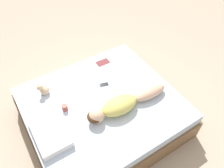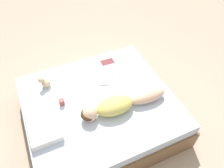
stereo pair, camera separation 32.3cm
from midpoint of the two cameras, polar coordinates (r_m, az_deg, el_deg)
The scene contains 8 objects.
ground_plane at distance 3.62m, azimuth -0.46°, elevation -9.69°, with size 12.00×12.00×0.00m, color #B7A88E.
bed at distance 3.40m, azimuth -0.49°, elevation -7.26°, with size 1.99×2.18×0.53m.
person at distance 3.03m, azimuth 5.08°, elevation -5.51°, with size 0.32×1.27×0.21m.
open_magazine at distance 3.70m, azimuth 1.91°, elevation 4.65°, with size 0.45×0.33×0.01m.
coffee_mug at distance 3.15m, azimuth -10.17°, elevation -4.82°, with size 0.11×0.08×0.10m.
cell_phone at distance 3.40m, azimuth 0.70°, elevation -0.04°, with size 0.10×0.15×0.01m.
plush_toy at distance 3.42m, azimuth -14.58°, elevation 0.23°, with size 0.15×0.16×0.20m.
pillow at distance 2.98m, azimuth -14.57°, elevation -10.38°, with size 0.62×0.39×0.10m.
Camera 2 is at (-1.91, 0.65, 3.02)m, focal length 35.00 mm.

